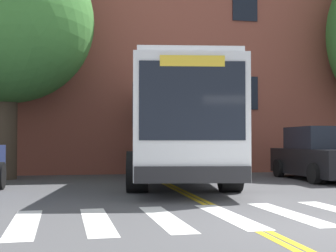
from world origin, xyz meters
name	(u,v)px	position (x,y,z in m)	size (l,w,h in m)	color
ground_plane	(334,229)	(0.00, 0.00, 0.00)	(120.00, 120.00, 0.00)	#4C4C4F
crosswalk	(289,214)	(-0.02, 1.51, 0.00)	(12.23, 3.25, 0.01)	white
lane_line_yellow_inner	(134,169)	(-1.21, 15.51, 0.00)	(0.12, 36.00, 0.01)	gold
lane_line_yellow_outer	(138,169)	(-1.05, 15.51, 0.00)	(0.12, 36.00, 0.01)	gold
city_bus	(175,125)	(-0.57, 9.11, 1.89)	(4.23, 12.23, 3.46)	white
car_black_far_lane	(320,156)	(4.33, 8.24, 0.83)	(2.20, 4.72, 1.83)	black
street_tree_curbside_small	(8,24)	(-6.29, 10.54, 5.47)	(8.25, 8.52, 8.32)	#4C3D2D
building_facade	(213,38)	(3.11, 17.02, 6.74)	(40.84, 9.81, 13.47)	brown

